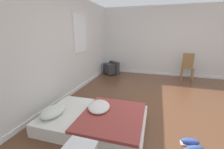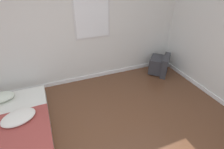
% 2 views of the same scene
% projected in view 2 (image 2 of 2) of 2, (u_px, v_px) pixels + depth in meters
% --- Properties ---
extents(wall_back, '(8.02, 0.08, 2.60)m').
position_uv_depth(wall_back, '(61.00, 30.00, 3.65)').
color(wall_back, silver).
rests_on(wall_back, ground_plane).
extents(mattress_bed, '(1.24, 1.83, 0.37)m').
position_uv_depth(mattress_bed, '(11.00, 126.00, 2.93)').
color(mattress_bed, silver).
rests_on(mattress_bed, ground_plane).
extents(crt_tv, '(0.70, 0.71, 0.50)m').
position_uv_depth(crt_tv, '(160.00, 65.00, 4.57)').
color(crt_tv, '#333338').
rests_on(crt_tv, ground_plane).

